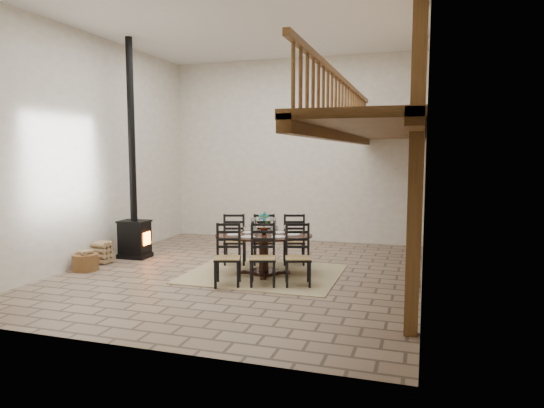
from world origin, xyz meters
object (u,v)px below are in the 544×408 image
(log_stack, at_px, (102,253))
(dining_table, at_px, (264,254))
(log_basket, at_px, (85,261))
(wood_stove, at_px, (134,210))

(log_stack, bearing_deg, dining_table, 2.46)
(log_basket, bearing_deg, wood_stove, 78.70)
(dining_table, relative_size, log_basket, 4.95)
(wood_stove, bearing_deg, log_basket, -102.79)
(dining_table, distance_m, log_basket, 3.73)
(log_basket, relative_size, log_stack, 1.08)
(dining_table, distance_m, wood_stove, 3.47)
(dining_table, height_order, wood_stove, wood_stove)
(log_basket, distance_m, log_stack, 0.66)
(wood_stove, distance_m, log_stack, 1.20)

